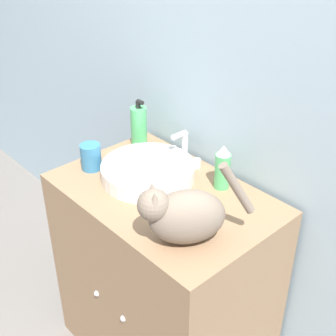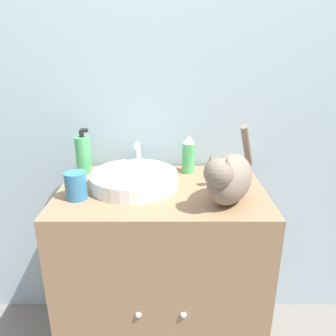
{
  "view_description": "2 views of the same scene",
  "coord_description": "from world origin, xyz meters",
  "px_view_note": "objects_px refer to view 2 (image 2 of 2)",
  "views": [
    {
      "loc": [
        1.04,
        -0.66,
        1.79
      ],
      "look_at": [
        0.07,
        0.23,
        0.99
      ],
      "focal_mm": 50.0,
      "sensor_mm": 36.0,
      "label": 1
    },
    {
      "loc": [
        0.03,
        -0.93,
        1.37
      ],
      "look_at": [
        0.03,
        0.24,
        0.94
      ],
      "focal_mm": 35.0,
      "sensor_mm": 36.0,
      "label": 2
    }
  ],
  "objects_px": {
    "cat": "(228,177)",
    "spray_bottle": "(187,155)",
    "cup": "(75,186)",
    "soap_bottle": "(82,155)"
  },
  "relations": [
    {
      "from": "spray_bottle",
      "to": "cup",
      "type": "bearing_deg",
      "value": -147.39
    },
    {
      "from": "cup",
      "to": "cat",
      "type": "bearing_deg",
      "value": -4.11
    },
    {
      "from": "soap_bottle",
      "to": "spray_bottle",
      "type": "height_order",
      "value": "soap_bottle"
    },
    {
      "from": "cup",
      "to": "spray_bottle",
      "type": "bearing_deg",
      "value": 32.61
    },
    {
      "from": "cat",
      "to": "cup",
      "type": "height_order",
      "value": "cat"
    },
    {
      "from": "soap_bottle",
      "to": "cup",
      "type": "bearing_deg",
      "value": -82.69
    },
    {
      "from": "cat",
      "to": "spray_bottle",
      "type": "xyz_separation_m",
      "value": [
        -0.12,
        0.31,
        -0.02
      ]
    },
    {
      "from": "soap_bottle",
      "to": "cup",
      "type": "relative_size",
      "value": 1.98
    },
    {
      "from": "soap_bottle",
      "to": "cat",
      "type": "bearing_deg",
      "value": -27.71
    },
    {
      "from": "cat",
      "to": "soap_bottle",
      "type": "xyz_separation_m",
      "value": [
        -0.58,
        0.31,
        -0.01
      ]
    }
  ]
}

